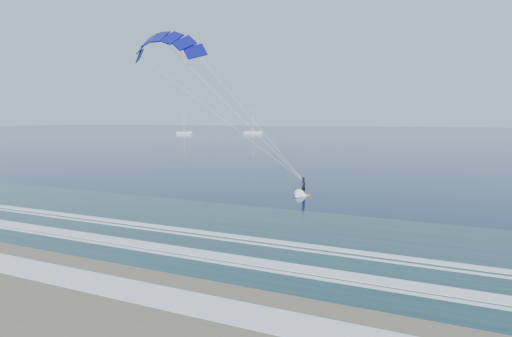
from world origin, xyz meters
name	(u,v)px	position (x,y,z in m)	size (l,w,h in m)	color
ground	(6,261)	(0.00, 0.00, 0.00)	(900.00, 900.00, 0.00)	#072340
kitesurfer_rig	(231,108)	(0.40, 23.14, 8.41)	(18.32, 8.37, 16.63)	gold
sailboat_0	(184,133)	(-110.14, 172.36, 0.68)	(8.11, 2.40, 11.11)	silver
sailboat_1	(253,132)	(-82.83, 194.11, 0.69)	(9.59, 2.40, 13.05)	silver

